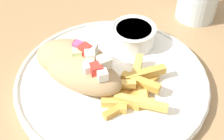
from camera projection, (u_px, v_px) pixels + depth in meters
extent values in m
cube|color=#9E7A51|center=(94.00, 81.00, 0.55)|extent=(1.18, 1.18, 0.04)
cylinder|color=white|center=(112.00, 82.00, 0.51)|extent=(0.31, 0.31, 0.01)
torus|color=white|center=(112.00, 78.00, 0.51)|extent=(0.31, 0.31, 0.01)
ellipsoid|color=tan|center=(83.00, 74.00, 0.48)|extent=(0.15, 0.11, 0.05)
cube|color=#B7D693|center=(91.00, 66.00, 0.46)|extent=(0.02, 0.02, 0.01)
cube|color=silver|center=(104.00, 62.00, 0.46)|extent=(0.02, 0.02, 0.02)
cube|color=#A34C84|center=(93.00, 64.00, 0.46)|extent=(0.02, 0.02, 0.01)
cube|color=white|center=(91.00, 68.00, 0.45)|extent=(0.02, 0.02, 0.02)
cube|color=red|center=(96.00, 69.00, 0.45)|extent=(0.02, 0.02, 0.02)
cube|color=white|center=(102.00, 75.00, 0.45)|extent=(0.02, 0.02, 0.01)
ellipsoid|color=tan|center=(72.00, 59.00, 0.50)|extent=(0.14, 0.11, 0.05)
cube|color=#A34C84|center=(78.00, 46.00, 0.48)|extent=(0.02, 0.02, 0.01)
cube|color=#B7D693|center=(77.00, 54.00, 0.48)|extent=(0.02, 0.02, 0.02)
cube|color=silver|center=(92.00, 49.00, 0.48)|extent=(0.02, 0.02, 0.02)
cube|color=white|center=(89.00, 56.00, 0.46)|extent=(0.02, 0.02, 0.02)
cube|color=red|center=(77.00, 45.00, 0.49)|extent=(0.01, 0.01, 0.01)
cube|color=red|center=(85.00, 50.00, 0.47)|extent=(0.02, 0.02, 0.02)
cube|color=gold|center=(126.00, 104.00, 0.46)|extent=(0.07, 0.06, 0.01)
cube|color=gold|center=(124.00, 96.00, 0.47)|extent=(0.01, 0.06, 0.01)
cube|color=gold|center=(133.00, 92.00, 0.48)|extent=(0.06, 0.07, 0.01)
cube|color=#E5B251|center=(128.00, 103.00, 0.46)|extent=(0.08, 0.01, 0.01)
cube|color=gold|center=(141.00, 90.00, 0.48)|extent=(0.03, 0.08, 0.01)
cube|color=#E5B251|center=(142.00, 90.00, 0.48)|extent=(0.02, 0.06, 0.01)
cube|color=gold|center=(140.00, 90.00, 0.48)|extent=(0.06, 0.07, 0.01)
cube|color=#E5B251|center=(141.00, 102.00, 0.45)|extent=(0.08, 0.03, 0.01)
cube|color=#E5B251|center=(113.00, 84.00, 0.47)|extent=(0.07, 0.01, 0.01)
cube|color=gold|center=(141.00, 82.00, 0.48)|extent=(0.06, 0.04, 0.01)
cube|color=#E5B251|center=(137.00, 68.00, 0.50)|extent=(0.02, 0.06, 0.01)
cube|color=gold|center=(145.00, 73.00, 0.49)|extent=(0.07, 0.04, 0.01)
cylinder|color=white|center=(133.00, 36.00, 0.56)|extent=(0.08, 0.08, 0.03)
cylinder|color=white|center=(134.00, 30.00, 0.55)|extent=(0.06, 0.06, 0.01)
torus|color=white|center=(134.00, 28.00, 0.55)|extent=(0.08, 0.08, 0.00)
cylinder|color=silver|center=(198.00, 0.00, 0.63)|extent=(0.07, 0.07, 0.07)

